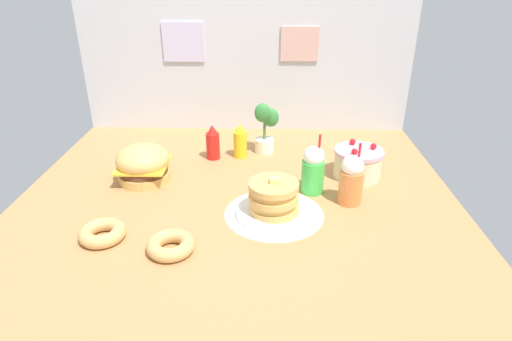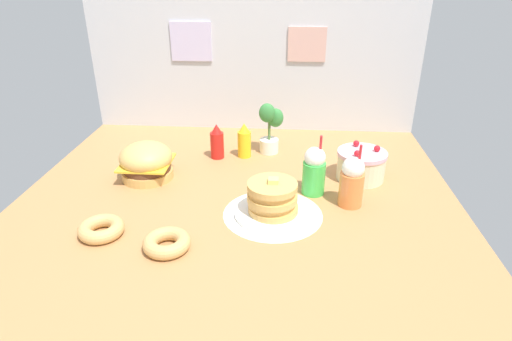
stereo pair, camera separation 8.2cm
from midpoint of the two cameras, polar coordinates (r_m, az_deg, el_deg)
ground_plane at (r=2.03m, az=-1.46°, el=-4.44°), size 2.10×2.03×0.02m
back_wall at (r=2.82m, az=0.45°, el=14.14°), size 2.10×0.04×0.88m
doily_mat at (r=1.94m, az=3.45°, el=-5.79°), size 0.44×0.44×0.00m
burger at (r=2.27m, az=-13.31°, el=1.14°), size 0.27×0.27×0.19m
pancake_stack at (r=1.90m, az=3.43°, el=-3.96°), size 0.34×0.34×0.18m
layer_cake at (r=2.29m, az=14.74°, el=0.72°), size 0.25×0.25×0.18m
ketchup_bottle at (r=2.46m, az=-4.22°, el=3.73°), size 0.08×0.08×0.20m
mustard_bottle at (r=2.46m, az=-0.60°, el=3.88°), size 0.08×0.08×0.20m
cream_soda_cup at (r=2.08m, az=8.83°, el=-0.05°), size 0.11×0.11×0.30m
orange_float_cup at (r=2.01m, az=13.72°, el=-1.47°), size 0.11×0.11×0.30m
donut_pink_glaze at (r=1.88m, az=-18.63°, el=-7.30°), size 0.19×0.19×0.06m
donut_chocolate at (r=1.73m, az=-10.38°, el=-9.37°), size 0.19×0.19×0.06m
potted_plant at (r=2.50m, az=2.76°, el=5.94°), size 0.14×0.13×0.31m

